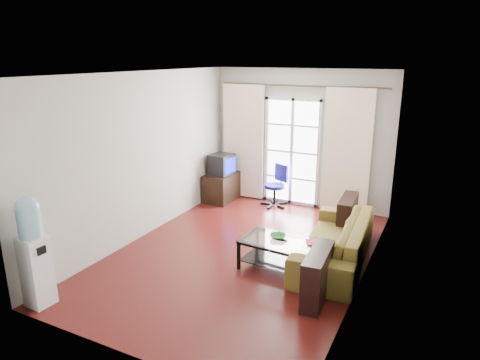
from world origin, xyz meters
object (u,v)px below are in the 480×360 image
at_px(sofa, 335,240).
at_px(task_chair, 275,194).
at_px(crt_tv, 221,164).
at_px(water_cooler, 34,250).
at_px(tv_stand, 221,187).
at_px(coffee_table, 280,251).

height_order(sofa, task_chair, task_chair).
distance_m(crt_tv, task_chair, 1.27).
xyz_separation_m(crt_tv, task_chair, (1.13, 0.21, -0.54)).
bearing_deg(water_cooler, crt_tv, 92.18).
bearing_deg(tv_stand, water_cooler, -90.76).
bearing_deg(coffee_table, tv_stand, 133.82).
bearing_deg(coffee_table, water_cooler, -137.19).
distance_m(tv_stand, task_chair, 1.15).
xyz_separation_m(tv_stand, task_chair, (1.14, 0.20, -0.04)).
bearing_deg(tv_stand, sofa, -30.43).
xyz_separation_m(sofa, task_chair, (-1.69, 1.88, -0.08)).
relative_size(coffee_table, crt_tv, 2.21).
relative_size(coffee_table, task_chair, 1.34).
bearing_deg(tv_stand, coffee_table, -45.85).
height_order(sofa, tv_stand, sofa).
relative_size(sofa, task_chair, 2.72).
height_order(crt_tv, task_chair, crt_tv).
height_order(tv_stand, task_chair, task_chair).
xyz_separation_m(tv_stand, water_cooler, (-0.08, -4.43, 0.44)).
bearing_deg(tv_stand, crt_tv, -75.94).
xyz_separation_m(coffee_table, crt_tv, (-2.21, 2.29, 0.50)).
height_order(task_chair, water_cooler, water_cooler).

